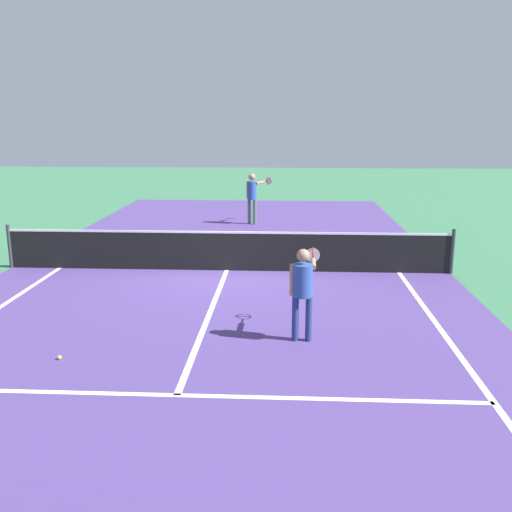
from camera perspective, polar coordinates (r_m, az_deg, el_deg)
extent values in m
plane|color=#38724C|center=(13.74, -2.94, -1.45)|extent=(60.00, 60.00, 0.00)
cube|color=#4C387A|center=(13.74, -2.94, -1.44)|extent=(10.62, 24.40, 0.00)
cube|color=white|center=(8.52, 21.74, -12.08)|extent=(0.10, 11.89, 0.01)
cube|color=white|center=(7.80, -7.92, -13.63)|extent=(8.22, 0.10, 0.01)
cube|color=white|center=(10.70, -4.71, -5.85)|extent=(0.10, 6.40, 0.01)
cylinder|color=#33383D|center=(15.12, -23.43, 0.90)|extent=(0.09, 0.09, 1.07)
cylinder|color=#33383D|center=(14.09, 19.06, 0.43)|extent=(0.09, 0.09, 1.07)
cube|color=black|center=(13.63, -2.96, 0.40)|extent=(10.63, 0.02, 0.91)
cube|color=white|center=(13.53, -2.99, 2.38)|extent=(10.63, 0.03, 0.05)
cylinder|color=navy|center=(9.37, 3.95, -6.25)|extent=(0.11, 0.11, 0.76)
cylinder|color=navy|center=(9.37, 5.30, -6.28)|extent=(0.11, 0.11, 0.76)
cylinder|color=#2D4C99|center=(9.17, 4.70, -2.46)|extent=(0.32, 0.32, 0.53)
sphere|color=#A87A5B|center=(9.07, 4.75, 0.05)|extent=(0.21, 0.21, 0.21)
cylinder|color=#A87A5B|center=(9.17, 3.64, -2.39)|extent=(0.08, 0.08, 0.52)
cylinder|color=#A87A5B|center=(9.37, 5.76, -0.77)|extent=(0.09, 0.52, 0.08)
cylinder|color=black|center=(9.73, 5.72, -0.23)|extent=(0.03, 0.22, 0.03)
torus|color=red|center=(9.96, 5.69, 0.10)|extent=(0.03, 0.28, 0.28)
cylinder|color=silver|center=(9.96, 5.69, 0.10)|extent=(0.25, 0.01, 0.25)
cylinder|color=#3F7247|center=(19.82, -0.68, 4.48)|extent=(0.11, 0.11, 0.86)
cylinder|color=#3F7247|center=(19.72, -0.12, 4.43)|extent=(0.11, 0.11, 0.86)
cylinder|color=#2D4C99|center=(19.67, -0.41, 6.58)|extent=(0.32, 0.32, 0.61)
sphere|color=#A87A5B|center=(19.61, -0.41, 7.92)|extent=(0.24, 0.24, 0.24)
cylinder|color=#A87A5B|center=(19.75, -0.84, 6.63)|extent=(0.08, 0.08, 0.59)
cylinder|color=#A87A5B|center=(19.81, 0.44, 7.37)|extent=(0.32, 0.57, 0.08)
cylinder|color=black|center=(20.17, 0.98, 7.47)|extent=(0.12, 0.21, 0.03)
torus|color=red|center=(20.38, 1.29, 7.53)|extent=(0.14, 0.26, 0.28)
cylinder|color=silver|center=(20.38, 1.29, 7.53)|extent=(0.23, 0.11, 0.25)
sphere|color=#CCE033|center=(9.25, -19.08, -9.58)|extent=(0.07, 0.07, 0.07)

